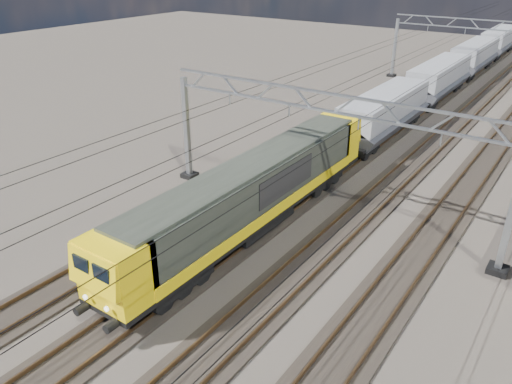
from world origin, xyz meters
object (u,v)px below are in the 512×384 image
Objects in this scene: catenary_gantry_far at (481,51)px; hopper_wagon_third at (475,55)px; locomotive at (254,191)px; hopper_wagon_lead at (385,111)px; hopper_wagon_fourth at (499,40)px; catenary_gantry_mid at (320,151)px; hopper_wagon_mid at (439,77)px.

hopper_wagon_third is (-2.00, 6.84, -1.67)m from catenary_gantry_far.
locomotive is at bearing -90.00° from hopper_wagon_third.
hopper_wagon_third is at bearing 90.00° from hopper_wagon_lead.
hopper_wagon_third is (-0.00, 46.10, -0.09)m from locomotive.
hopper_wagon_fourth is at bearing 90.00° from locomotive.
catenary_gantry_mid is 1.53× the size of hopper_wagon_third.
catenary_gantry_far is at bearing 84.70° from hopper_wagon_lead.
catenary_gantry_far is 1.53× the size of hopper_wagon_mid.
catenary_gantry_mid is at bearing -82.11° from hopper_wagon_lead.
catenary_gantry_mid is 14.67m from hopper_wagon_lead.
catenary_gantry_far is 7.32m from hopper_wagon_third.
catenary_gantry_mid is 36.00m from catenary_gantry_far.
hopper_wagon_lead is (-2.00, -21.56, -1.67)m from catenary_gantry_far.
hopper_wagon_lead is 42.60m from hopper_wagon_fourth.
locomotive is 1.62× the size of hopper_wagon_mid.
catenary_gantry_mid is at bearing -87.33° from hopper_wagon_third.
catenary_gantry_mid and catenary_gantry_far have the same top height.
catenary_gantry_far is at bearing 87.08° from locomotive.
locomotive is 60.30m from hopper_wagon_fourth.
catenary_gantry_far reaches higher than hopper_wagon_third.
catenary_gantry_far is at bearing 90.00° from catenary_gantry_mid.
catenary_gantry_far is 21.20m from hopper_wagon_fourth.
hopper_wagon_third is at bearing -90.00° from hopper_wagon_fourth.
locomotive is at bearing -121.56° from catenary_gantry_mid.
catenary_gantry_mid reaches higher than hopper_wagon_mid.
hopper_wagon_lead is at bearing -95.30° from catenary_gantry_far.
hopper_wagon_mid is 28.40m from hopper_wagon_fourth.
hopper_wagon_mid is at bearing 90.00° from locomotive.
hopper_wagon_mid is 1.00× the size of hopper_wagon_fourth.
catenary_gantry_mid reaches higher than hopper_wagon_lead.
hopper_wagon_fourth is at bearing 90.00° from hopper_wagon_third.
hopper_wagon_fourth is (0.00, 14.20, 0.00)m from hopper_wagon_third.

